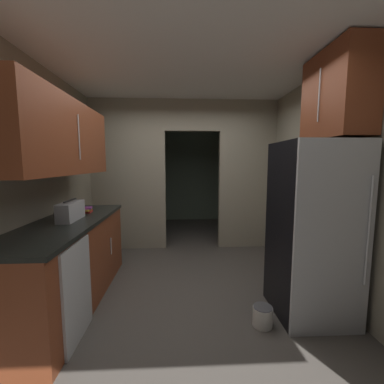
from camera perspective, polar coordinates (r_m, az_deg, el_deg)
The scene contains 14 objects.
ground at distance 3.23m, azimuth -1.07°, elevation -22.28°, with size 20.00×20.00×0.00m, color #47423D.
kitchen_overhead_slab at distance 3.53m, azimuth -1.45°, elevation 25.72°, with size 3.73×7.34×0.06m, color silver.
kitchen_partition at distance 4.50m, azimuth -2.34°, elevation 4.90°, with size 3.33×0.12×2.69m.
adjoining_room_shell at distance 6.15m, azimuth -2.05°, elevation 4.57°, with size 3.33×2.38×2.69m.
kitchen_flank_left at distance 2.92m, azimuth -36.75°, elevation 1.01°, with size 0.10×4.17×2.69m, color gray.
kitchen_flank_right at distance 3.02m, azimuth 33.76°, elevation 1.34°, with size 0.10×4.17×2.69m, color gray.
refrigerator at distance 2.80m, azimuth 26.09°, elevation -7.98°, with size 0.71×0.74×1.78m.
lower_cabinet_run at distance 3.15m, azimuth -26.64°, elevation -14.40°, with size 0.69×2.11×0.94m.
dishwasher at distance 2.54m, azimuth -24.96°, elevation -20.27°, with size 0.02×0.56×0.88m.
upper_cabinet_counterside at distance 2.97m, azimuth -28.03°, elevation 11.15°, with size 0.36×1.90×0.78m.
upper_cabinet_fridgeside at distance 3.00m, azimuth 30.53°, elevation 18.71°, with size 0.36×0.78×0.86m.
boombox at distance 3.03m, azimuth -26.34°, elevation -3.99°, with size 0.16×0.42×0.23m.
book_stack at distance 3.42m, azimuth -23.15°, elevation -3.85°, with size 0.13×0.16×0.07m.
paint_can at distance 2.74m, azimuth 16.04°, elevation -25.91°, with size 0.19×0.19×0.19m.
Camera 1 is at (-0.08, -2.83, 1.56)m, focal length 23.02 mm.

